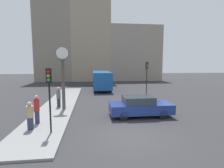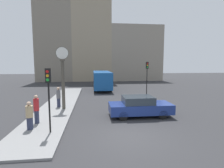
# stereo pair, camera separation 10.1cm
# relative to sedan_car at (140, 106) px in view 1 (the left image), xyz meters

# --- Properties ---
(ground_plane) EXTENTS (120.00, 120.00, 0.00)m
(ground_plane) POSITION_rel_sedan_car_xyz_m (-1.42, -3.35, -0.74)
(ground_plane) COLOR #2D2D30
(sidewalk_corner) EXTENTS (2.81, 19.87, 0.12)m
(sidewalk_corner) POSITION_rel_sedan_car_xyz_m (-6.39, 4.58, -0.68)
(sidewalk_corner) COLOR gray
(sidewalk_corner) RESTS_ON ground_plane
(building_row) EXTENTS (27.48, 5.00, 19.38)m
(building_row) POSITION_rel_sedan_car_xyz_m (-2.62, 27.85, 7.52)
(building_row) COLOR gray
(building_row) RESTS_ON ground_plane
(sedan_car) EXTENTS (4.47, 1.87, 1.47)m
(sedan_car) POSITION_rel_sedan_car_xyz_m (0.00, 0.00, 0.00)
(sedan_car) COLOR navy
(sedan_car) RESTS_ON ground_plane
(bus_distant) EXTENTS (2.46, 8.22, 2.63)m
(bus_distant) POSITION_rel_sedan_car_xyz_m (-1.97, 13.88, 0.77)
(bus_distant) COLOR #195199
(bus_distant) RESTS_ON ground_plane
(traffic_light_near) EXTENTS (0.26, 0.24, 3.44)m
(traffic_light_near) POSITION_rel_sedan_car_xyz_m (-5.66, -2.68, 1.86)
(traffic_light_near) COLOR black
(traffic_light_near) RESTS_ON sidewalk_corner
(traffic_light_far) EXTENTS (0.26, 0.24, 4.01)m
(traffic_light_far) POSITION_rel_sedan_car_xyz_m (2.69, 6.84, 2.12)
(traffic_light_far) COLOR black
(traffic_light_far) RESTS_ON ground_plane
(street_clock) EXTENTS (1.02, 0.34, 5.03)m
(street_clock) POSITION_rel_sedan_car_xyz_m (-5.72, 2.29, 2.04)
(street_clock) COLOR #4C473D
(street_clock) RESTS_ON sidewalk_corner
(pedestrian_red_top) EXTENTS (0.32, 0.32, 1.77)m
(pedestrian_red_top) POSITION_rel_sedan_car_xyz_m (-6.82, -1.09, 0.27)
(pedestrian_red_top) COLOR #2D334C
(pedestrian_red_top) RESTS_ON sidewalk_corner
(pedestrian_grey_jacket) EXTENTS (0.35, 0.35, 1.72)m
(pedestrian_grey_jacket) POSITION_rel_sedan_car_xyz_m (-6.25, 2.98, 0.25)
(pedestrian_grey_jacket) COLOR #2D334C
(pedestrian_grey_jacket) RESTS_ON sidewalk_corner
(pedestrian_tan_coat) EXTENTS (0.39, 0.39, 1.59)m
(pedestrian_tan_coat) POSITION_rel_sedan_car_xyz_m (-6.89, -2.10, 0.16)
(pedestrian_tan_coat) COLOR #2D334C
(pedestrian_tan_coat) RESTS_ON sidewalk_corner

